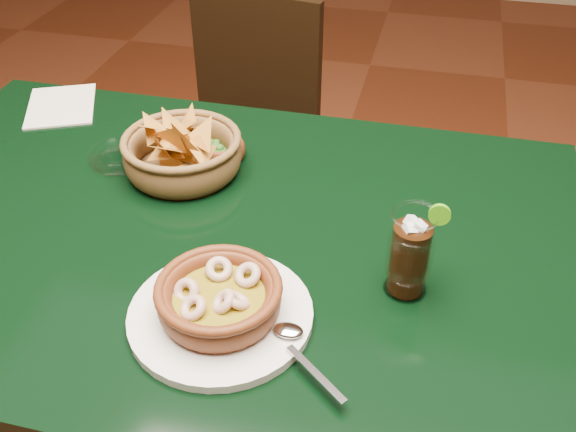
% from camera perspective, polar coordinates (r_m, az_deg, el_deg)
% --- Properties ---
extents(dining_table, '(1.20, 0.80, 0.75)m').
position_cam_1_polar(dining_table, '(1.10, -6.90, -4.90)').
color(dining_table, black).
rests_on(dining_table, ground).
extents(dining_chair, '(0.46, 0.46, 0.85)m').
position_cam_1_polar(dining_chair, '(1.79, -4.30, 6.48)').
color(dining_chair, black).
rests_on(dining_chair, ground).
extents(shrimp_plate, '(0.31, 0.25, 0.07)m').
position_cam_1_polar(shrimp_plate, '(0.86, -6.07, -7.62)').
color(shrimp_plate, silver).
rests_on(shrimp_plate, dining_table).
extents(chip_basket, '(0.24, 0.24, 0.15)m').
position_cam_1_polar(chip_basket, '(1.15, -9.37, 5.59)').
color(chip_basket, brown).
rests_on(chip_basket, dining_table).
extents(guacamole_ramekin, '(0.11, 0.11, 0.04)m').
position_cam_1_polar(guacamole_ramekin, '(1.19, -6.06, 5.89)').
color(guacamole_ramekin, '#54240F').
rests_on(guacamole_ramekin, dining_table).
extents(cola_drink, '(0.13, 0.13, 0.15)m').
position_cam_1_polar(cola_drink, '(0.89, 10.78, -3.31)').
color(cola_drink, white).
rests_on(cola_drink, dining_table).
extents(glass_ashtray, '(0.11, 0.11, 0.03)m').
position_cam_1_polar(glass_ashtray, '(1.21, -14.93, 5.10)').
color(glass_ashtray, white).
rests_on(glass_ashtray, dining_table).
extents(paper_menu, '(0.20, 0.22, 0.00)m').
position_cam_1_polar(paper_menu, '(1.44, -19.52, 9.23)').
color(paper_menu, beige).
rests_on(paper_menu, dining_table).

